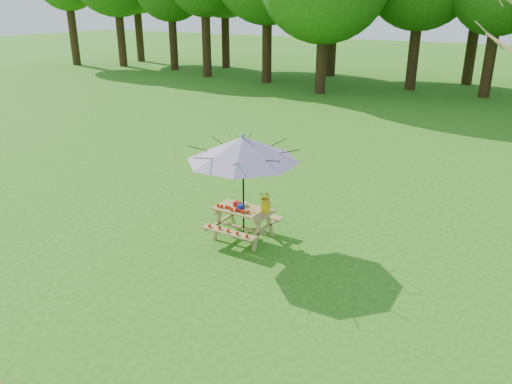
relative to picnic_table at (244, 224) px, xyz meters
The scene contains 5 objects.
picnic_table is the anchor object (origin of this frame).
patio_umbrella 1.62m from the picnic_table, 84.81° to the left, with size 2.99×2.99×2.26m.
produce_bins 0.41m from the picnic_table, behind, with size 0.31×0.39×0.13m.
tomatoes_row 0.44m from the picnic_table, 130.20° to the right, with size 0.77×0.13×0.07m, color red, non-canonical shape.
flower_bucket 0.75m from the picnic_table, 15.64° to the left, with size 0.30×0.27×0.45m.
Camera 1 is at (9.18, -4.90, 4.66)m, focal length 35.00 mm.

